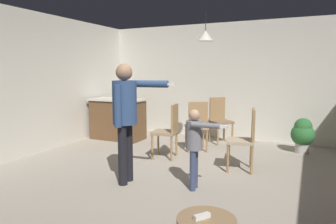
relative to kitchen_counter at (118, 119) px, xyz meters
name	(u,v)px	position (x,y,z in m)	size (l,w,h in m)	color
ground	(183,181)	(2.45, -1.97, -0.48)	(7.68, 7.68, 0.00)	#9E9384
wall_back	(235,81)	(2.45, 1.23, 0.87)	(6.40, 0.10, 2.70)	silver
wall_left	(21,84)	(-0.75, -1.97, 0.87)	(0.10, 6.40, 2.70)	silver
kitchen_counter	(118,119)	(0.00, 0.00, 0.00)	(1.26, 0.66, 0.95)	brown
person_adult	(126,110)	(1.74, -2.34, 0.57)	(0.81, 0.54, 1.69)	black
person_child	(195,140)	(2.70, -2.17, 0.20)	(0.58, 0.32, 1.09)	#384260
dining_chair_by_counter	(197,124)	(2.06, -0.28, 0.07)	(0.57, 0.57, 1.00)	#99754C
dining_chair_near_wall	(220,118)	(2.25, 0.68, 0.07)	(0.59, 0.59, 1.00)	#99754C
dining_chair_centre_back	(245,137)	(3.16, -1.08, 0.07)	(0.50, 0.50, 1.00)	#99754C
dining_chair_spare	(168,129)	(1.76, -0.97, 0.07)	(0.48, 0.48, 1.00)	#99754C
potted_plant_corner	(303,134)	(3.96, 0.49, -0.10)	(0.45, 0.45, 0.68)	#B7B2AD
spare_remote_on_table	(202,216)	(3.39, -3.90, 0.06)	(0.04, 0.13, 0.04)	white
ceiling_light_pendant	(206,36)	(2.20, -0.25, 1.77)	(0.32, 0.32, 0.55)	silver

